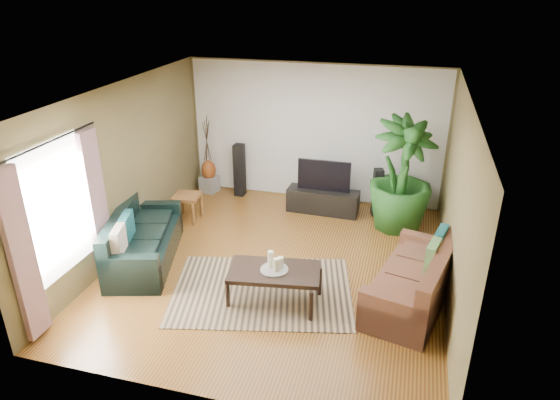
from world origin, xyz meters
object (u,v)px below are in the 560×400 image
(speaker_left, at_px, (240,170))
(sofa_left, at_px, (144,237))
(television, at_px, (324,175))
(potted_plant, at_px, (401,175))
(vase, at_px, (209,170))
(speaker_right, at_px, (377,192))
(side_table, at_px, (187,207))
(coffee_table, at_px, (274,286))
(tv_stand, at_px, (323,201))
(pedestal, at_px, (209,184))
(sofa_right, at_px, (413,275))

(speaker_left, bearing_deg, sofa_left, -99.48)
(sofa_left, bearing_deg, television, -59.49)
(potted_plant, xyz_separation_m, vase, (-3.87, 0.63, -0.53))
(potted_plant, bearing_deg, sofa_left, -149.43)
(sofa_left, distance_m, vase, 2.86)
(speaker_right, height_order, side_table, speaker_right)
(speaker_left, height_order, side_table, speaker_left)
(coffee_table, relative_size, vase, 2.96)
(tv_stand, bearing_deg, speaker_left, 170.45)
(speaker_left, relative_size, vase, 2.60)
(sofa_left, relative_size, pedestal, 6.07)
(coffee_table, relative_size, tv_stand, 0.91)
(sofa_left, relative_size, television, 1.99)
(television, xyz_separation_m, potted_plant, (1.39, -0.28, 0.26))
(vase, height_order, side_table, vase)
(speaker_right, xyz_separation_m, pedestal, (-3.47, 0.23, -0.30))
(tv_stand, height_order, speaker_right, speaker_right)
(television, relative_size, pedestal, 3.05)
(vase, bearing_deg, speaker_left, 0.00)
(pedestal, distance_m, vase, 0.31)
(sofa_left, xyz_separation_m, sofa_right, (4.08, -0.04, 0.00))
(potted_plant, bearing_deg, speaker_left, 168.81)
(tv_stand, bearing_deg, vase, 173.60)
(tv_stand, xyz_separation_m, television, (0.00, 0.02, 0.52))
(side_table, bearing_deg, sofa_right, -21.04)
(television, height_order, speaker_left, speaker_left)
(speaker_left, bearing_deg, side_table, -110.78)
(speaker_left, height_order, vase, speaker_left)
(coffee_table, relative_size, potted_plant, 0.62)
(potted_plant, height_order, vase, potted_plant)
(television, bearing_deg, vase, 171.91)
(sofa_right, height_order, speaker_right, speaker_right)
(tv_stand, relative_size, potted_plant, 0.68)
(sofa_left, relative_size, sofa_right, 1.02)
(sofa_left, xyz_separation_m, coffee_table, (2.26, -0.52, -0.17))
(sofa_right, height_order, side_table, sofa_right)
(speaker_left, distance_m, speaker_right, 2.80)
(television, bearing_deg, tv_stand, -90.00)
(speaker_left, bearing_deg, vase, -178.09)
(television, xyz_separation_m, speaker_left, (-1.80, 0.35, -0.20))
(sofa_right, xyz_separation_m, coffee_table, (-1.82, -0.48, -0.17))
(television, xyz_separation_m, speaker_right, (0.99, 0.12, -0.28))
(tv_stand, bearing_deg, television, 92.14)
(sofa_left, bearing_deg, vase, -13.99)
(tv_stand, distance_m, side_table, 2.54)
(potted_plant, bearing_deg, sofa_right, -82.11)
(speaker_right, distance_m, pedestal, 3.49)
(sofa_right, xyz_separation_m, pedestal, (-4.18, 2.89, -0.26))
(tv_stand, height_order, vase, vase)
(sofa_right, distance_m, vase, 5.09)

